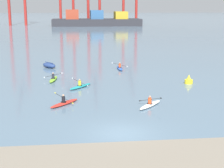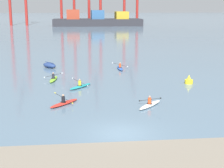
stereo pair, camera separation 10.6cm
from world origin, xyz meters
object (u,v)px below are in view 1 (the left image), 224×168
at_px(channel_buoy, 189,80).
at_px(kayak_lime, 53,79).
at_px(kayak_white, 150,104).
at_px(kayak_blue, 120,68).
at_px(container_barge, 96,20).
at_px(kayak_red, 64,103).
at_px(capsized_dinghy, 49,65).
at_px(kayak_teal, 80,86).

relative_size(channel_buoy, kayak_lime, 0.29).
xyz_separation_m(kayak_lime, kayak_white, (8.85, -11.41, 0.00)).
height_order(channel_buoy, kayak_blue, channel_buoy).
bearing_deg(kayak_blue, kayak_lime, -143.49).
bearing_deg(container_barge, kayak_white, -91.43).
xyz_separation_m(container_barge, kayak_red, (-10.33, -119.20, -2.14)).
distance_m(channel_buoy, kayak_red, 15.11).
bearing_deg(container_barge, kayak_red, -94.95).
bearing_deg(kayak_blue, kayak_red, -113.06).
height_order(channel_buoy, kayak_red, channel_buoy).
bearing_deg(capsized_dinghy, container_barge, 82.69).
bearing_deg(kayak_teal, container_barge, 85.53).
height_order(kayak_teal, kayak_red, kayak_red).
relative_size(capsized_dinghy, kayak_lime, 0.79).
xyz_separation_m(capsized_dinghy, channel_buoy, (16.03, -11.68, 0.01)).
relative_size(kayak_blue, kayak_lime, 0.99).
relative_size(kayak_lime, kayak_white, 1.17).
distance_m(container_barge, kayak_teal, 113.36).
distance_m(kayak_teal, kayak_red, 6.38).
xyz_separation_m(channel_buoy, kayak_red, (-13.45, -6.87, -0.19)).
bearing_deg(capsized_dinghy, channel_buoy, -36.06).
bearing_deg(kayak_white, kayak_blue, 91.03).
relative_size(container_barge, kayak_blue, 11.03).
height_order(channel_buoy, kayak_white, channel_buoy).
relative_size(channel_buoy, kayak_blue, 0.29).
distance_m(channel_buoy, kayak_teal, 11.97).
xyz_separation_m(capsized_dinghy, kayak_teal, (4.08, -12.34, -0.18)).
distance_m(capsized_dinghy, kayak_blue, 9.82).
relative_size(capsized_dinghy, kayak_blue, 0.80).
xyz_separation_m(channel_buoy, kayak_teal, (-11.95, -0.67, -0.19)).
bearing_deg(container_barge, channel_buoy, -88.41).
height_order(capsized_dinghy, kayak_white, kayak_white).
xyz_separation_m(container_barge, kayak_white, (-3.01, -120.47, -2.14)).
distance_m(kayak_teal, kayak_blue, 11.63).
bearing_deg(kayak_lime, kayak_red, -81.47).
bearing_deg(capsized_dinghy, kayak_white, -63.44).
relative_size(kayak_teal, kayak_white, 1.02).
relative_size(container_barge, channel_buoy, 37.58).
relative_size(container_barge, kayak_teal, 12.54).
bearing_deg(kayak_lime, kayak_blue, 36.51).
xyz_separation_m(container_barge, channel_buoy, (3.12, -112.32, -1.95)).
bearing_deg(kayak_white, kayak_lime, 127.79).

